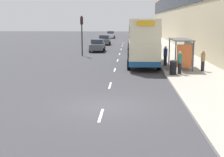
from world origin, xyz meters
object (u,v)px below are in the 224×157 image
object	(u,v)px
bus_shelter	(183,48)
car_2	(104,40)
traffic_light_far_kerb	(82,29)
pedestrian_at_shelter	(180,62)
double_decker_bus_ahead	(138,34)
car_1	(111,35)
litter_bin	(173,67)
pedestrian_2	(165,56)
car_0	(97,45)
pedestrian_1	(203,61)
double_decker_bus_near	(143,41)

from	to	relation	value
bus_shelter	car_2	size ratio (longest dim) A/B	1.09
car_2	traffic_light_far_kerb	size ratio (longest dim) A/B	0.82
bus_shelter	pedestrian_at_shelter	bearing A→B (deg)	-103.87
double_decker_bus_ahead	car_1	world-z (taller)	double_decker_bus_ahead
double_decker_bus_ahead	litter_bin	distance (m)	20.55
pedestrian_2	traffic_light_far_kerb	distance (m)	12.52
car_0	double_decker_bus_ahead	bearing A→B (deg)	-165.10
double_decker_bus_ahead	traffic_light_far_kerb	size ratio (longest dim) A/B	2.17
double_decker_bus_ahead	pedestrian_1	distance (m)	19.30
pedestrian_at_shelter	traffic_light_far_kerb	xyz separation A→B (m)	(-9.47, 13.15, 2.15)
bus_shelter	car_2	xyz separation A→B (m)	(-8.95, 27.92, -1.04)
bus_shelter	double_decker_bus_near	world-z (taller)	double_decker_bus_near
double_decker_bus_near	traffic_light_far_kerb	size ratio (longest dim) A/B	2.15
double_decker_bus_ahead	litter_bin	world-z (taller)	double_decker_bus_ahead
car_1	pedestrian_2	size ratio (longest dim) A/B	2.58
car_0	car_2	bearing A→B (deg)	-89.83
litter_bin	car_2	bearing A→B (deg)	104.01
car_0	bus_shelter	bearing A→B (deg)	119.35
car_0	litter_bin	distance (m)	20.40
double_decker_bus_ahead	litter_bin	bearing A→B (deg)	-84.06
double_decker_bus_ahead	pedestrian_2	distance (m)	15.75
pedestrian_1	pedestrian_2	world-z (taller)	pedestrian_2
double_decker_bus_ahead	car_2	bearing A→B (deg)	117.90
pedestrian_at_shelter	bus_shelter	bearing A→B (deg)	76.13
car_1	litter_bin	bearing A→B (deg)	98.60
bus_shelter	car_1	size ratio (longest dim) A/B	0.91
car_1	pedestrian_2	xyz separation A→B (m)	(7.87, -47.61, 0.21)
double_decker_bus_near	double_decker_bus_ahead	xyz separation A→B (m)	(-0.05, 14.26, 0.00)
pedestrian_2	litter_bin	bearing A→B (deg)	-89.37
double_decker_bus_ahead	pedestrian_at_shelter	world-z (taller)	double_decker_bus_ahead
pedestrian_at_shelter	pedestrian_2	xyz separation A→B (m)	(-0.57, 4.61, 0.02)
bus_shelter	litter_bin	distance (m)	3.50
car_2	litter_bin	xyz separation A→B (m)	(7.73, -30.96, -0.17)
pedestrian_1	car_0	bearing A→B (deg)	120.91
car_1	traffic_light_far_kerb	bearing A→B (deg)	88.50
pedestrian_at_shelter	litter_bin	bearing A→B (deg)	-158.43
double_decker_bus_ahead	car_0	size ratio (longest dim) A/B	2.54
bus_shelter	car_2	world-z (taller)	bus_shelter
double_decker_bus_ahead	pedestrian_at_shelter	size ratio (longest dim) A/B	5.85
double_decker_bus_near	pedestrian_1	distance (m)	6.55
double_decker_bus_ahead	car_1	bearing A→B (deg)	100.26
litter_bin	traffic_light_far_kerb	bearing A→B (deg)	123.82
bus_shelter	car_2	bearing A→B (deg)	107.77
car_1	pedestrian_1	size ratio (longest dim) A/B	2.72
double_decker_bus_near	litter_bin	size ratio (longest dim) A/B	9.67
pedestrian_2	car_0	bearing A→B (deg)	118.48
car_0	litter_bin	world-z (taller)	car_0
pedestrian_1	pedestrian_2	size ratio (longest dim) A/B	0.95
pedestrian_at_shelter	traffic_light_far_kerb	bearing A→B (deg)	125.76
traffic_light_far_kerb	pedestrian_2	bearing A→B (deg)	-43.83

